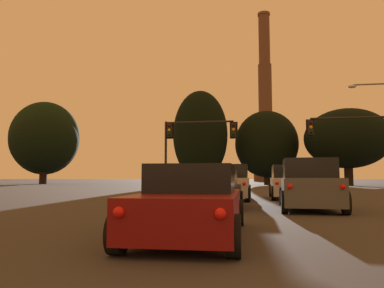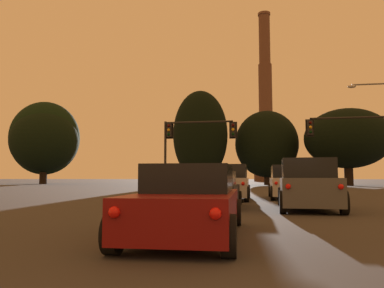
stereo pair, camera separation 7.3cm
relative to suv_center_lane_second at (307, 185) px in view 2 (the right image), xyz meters
name	(u,v)px [view 2 (the right image)]	position (x,y,z in m)	size (l,w,h in m)	color
suv_center_lane_second	(307,185)	(0.00, 0.00, 0.00)	(2.32, 4.98, 1.86)	#4C4F54
suv_left_lane_front	(230,183)	(-3.26, 5.63, 0.00)	(2.10, 4.91, 1.86)	silver
hatchback_left_lane_second	(215,191)	(-3.47, 0.16, -0.23)	(1.94, 4.12, 1.44)	black
sedan_left_lane_third	(190,203)	(-3.23, -7.05, -0.23)	(2.07, 4.74, 1.43)	maroon
suv_center_lane_front	(288,183)	(-0.08, 7.11, 0.00)	(2.14, 4.92, 1.86)	silver
traffic_light_far_right	(317,160)	(8.29, 49.94, 3.19)	(0.78, 0.50, 6.25)	black
traffic_light_overhead_left	(189,138)	(-6.69, 12.76, 3.24)	(5.58, 0.50, 5.40)	black
traffic_light_overhead_right	(367,134)	(5.74, 12.66, 3.30)	(6.40, 0.50, 5.43)	black
smokestack	(266,114)	(1.57, 97.77, 19.21)	(7.43, 7.43, 51.28)	#523427
treeline_far_right	(45,138)	(-40.93, 50.02, 7.70)	(12.97, 11.67, 15.48)	black
treeline_far_left	(267,144)	(0.05, 47.58, 5.77)	(10.24, 9.22, 12.13)	black
treeline_center_left	(44,141)	(-40.24, 48.71, 7.02)	(12.48, 11.23, 13.68)	black
treeline_right_mid	(347,138)	(11.73, 43.71, 6.07)	(12.52, 11.27, 11.45)	black
treeline_left_mid	(200,135)	(-10.45, 44.35, 7.08)	(8.74, 7.87, 15.15)	black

